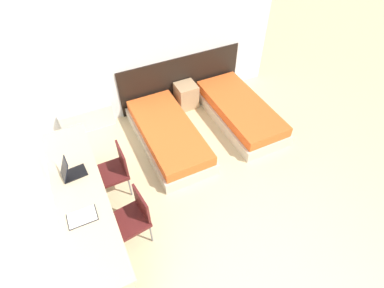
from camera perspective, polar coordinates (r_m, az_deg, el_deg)
The scene contains 13 objects.
ground_plane at distance 4.17m, azimuth 14.31°, elevation -25.06°, with size 20.00×20.00×0.00m, color beige.
wall_back at distance 5.44m, azimuth -8.62°, elevation 18.24°, with size 5.04×0.05×2.70m.
wall_left at distance 3.72m, azimuth -28.26°, elevation -3.38°, with size 0.05×4.88×2.70m.
headboard_panel at distance 6.03m, azimuth -2.08°, elevation 12.16°, with size 2.50×0.03×0.97m.
bed_near_window at distance 5.25m, azimuth -4.55°, elevation 1.68°, with size 0.93×2.03×0.39m.
bed_near_door at distance 5.78m, azimuth 9.05°, elevation 6.14°, with size 0.93×2.03×0.39m.
nightstand at distance 6.00m, azimuth -1.12°, elevation 9.21°, with size 0.39×0.38×0.50m.
radiator at distance 5.78m, azimuth -19.22°, elevation 4.33°, with size 0.93×0.12×0.46m.
desk at distance 4.12m, azimuth -20.12°, elevation -10.03°, with size 0.61×2.60×0.76m.
chair_near_laptop at distance 4.49m, azimuth -14.55°, elevation -4.67°, with size 0.45×0.45×0.84m.
chair_near_notebook at distance 3.98m, azimuth -11.16°, elevation -13.39°, with size 0.49×0.49×0.84m.
laptop at distance 4.18m, azimuth -22.06°, elevation -4.96°, with size 0.32×0.24×0.29m.
open_notebook at distance 3.79m, azimuth -20.19°, elevation -12.90°, with size 0.34×0.23×0.02m.
Camera 1 is at (-1.39, -0.72, 3.86)m, focal length 28.00 mm.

